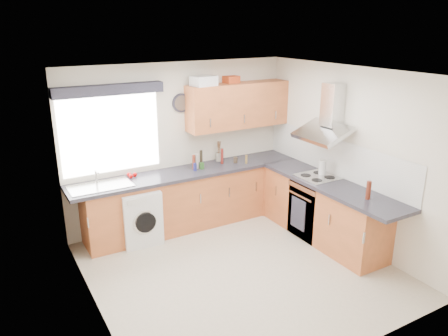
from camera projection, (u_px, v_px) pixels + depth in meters
ground_plane at (240, 269)px, 5.65m from camera, size 3.60×3.60×0.00m
ceiling at (243, 73)px, 4.86m from camera, size 3.60×3.60×0.02m
wall_back at (179, 144)px, 6.74m from camera, size 3.60×0.02×2.50m
wall_front at (351, 240)px, 3.77m from camera, size 3.60×0.02×2.50m
wall_left at (90, 209)px, 4.40m from camera, size 0.02×3.60×2.50m
wall_right at (350, 157)px, 6.11m from camera, size 0.02×3.60×2.50m
window at (111, 134)px, 6.14m from camera, size 1.40×0.02×1.10m
window_blind at (109, 90)px, 5.86m from camera, size 1.50×0.18×0.14m
splashback at (334, 157)px, 6.37m from camera, size 0.01×3.00×0.54m
base_cab_back at (183, 201)px, 6.71m from camera, size 3.00×0.58×0.86m
base_cab_corner at (268, 183)px, 7.46m from camera, size 0.60×0.60×0.86m
base_cab_right at (323, 211)px, 6.35m from camera, size 0.58×2.10×0.86m
worktop_back at (188, 172)px, 6.60m from camera, size 3.60×0.62×0.05m
worktop_right at (332, 185)px, 6.08m from camera, size 0.62×2.42×0.05m
sink at (100, 184)px, 5.96m from camera, size 0.84×0.46×0.10m
oven at (315, 208)px, 6.47m from camera, size 0.56×0.58×0.85m
hob_plate at (318, 177)px, 6.32m from camera, size 0.52×0.52×0.01m
extractor_hood at (327, 118)px, 6.09m from camera, size 0.52×0.78×0.66m
upper_cabinets at (238, 105)px, 6.87m from camera, size 1.70×0.35×0.70m
washing_machine at (139, 215)px, 6.28m from camera, size 0.58×0.56×0.80m
wall_clock at (182, 103)px, 6.52m from camera, size 0.29×0.04×0.29m
casserole at (204, 81)px, 6.42m from camera, size 0.38×0.30×0.15m
storage_box at (231, 79)px, 6.78m from camera, size 0.24×0.21×0.10m
utensil_pot at (219, 157)px, 7.04m from camera, size 0.10×0.10×0.14m
kitchen_roll at (322, 168)px, 6.38m from camera, size 0.13×0.13×0.23m
tomato_cluster at (132, 175)px, 6.31m from camera, size 0.17×0.17×0.06m
jar_0 at (194, 162)px, 6.63m from camera, size 0.05×0.05×0.22m
jar_1 at (195, 167)px, 6.59m from camera, size 0.05×0.05×0.11m
jar_2 at (197, 161)px, 6.66m from camera, size 0.06×0.06×0.23m
jar_3 at (246, 159)px, 6.92m from camera, size 0.04×0.04×0.14m
jar_4 at (235, 160)px, 6.96m from camera, size 0.06×0.06×0.09m
jar_5 at (222, 156)px, 6.89m from camera, size 0.04×0.04×0.25m
jar_6 at (202, 166)px, 6.67m from camera, size 0.07×0.07×0.09m
jar_7 at (196, 163)px, 6.70m from camera, size 0.06×0.06×0.15m
jar_8 at (194, 161)px, 6.71m from camera, size 0.04×0.04×0.21m
jar_9 at (201, 158)px, 6.78m from camera, size 0.05×0.05×0.25m
bottle_0 at (368, 190)px, 5.50m from camera, size 0.06×0.06×0.24m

